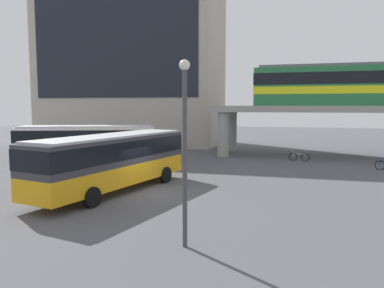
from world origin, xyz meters
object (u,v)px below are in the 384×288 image
(bus_main, at_px, (113,157))
(bicycle_silver, at_px, (299,157))
(train, at_px, (382,84))
(bus_secondary, at_px, (87,141))
(station_building, at_px, (131,60))
(pedestrian_near_building, at_px, (26,150))

(bus_main, xyz_separation_m, bicycle_silver, (10.19, 15.20, -1.63))
(train, relative_size, bus_secondary, 2.04)
(station_building, bearing_deg, bicycle_silver, -28.25)
(bicycle_silver, bearing_deg, pedestrian_near_building, -167.09)
(station_building, relative_size, pedestrian_near_building, 12.41)
(train, xyz_separation_m, bus_secondary, (-23.99, -10.54, -4.82))
(train, bearing_deg, station_building, 165.07)
(train, xyz_separation_m, bicycle_silver, (-7.11, -3.78, -6.45))
(bus_main, relative_size, pedestrian_near_building, 6.19)
(bus_main, bearing_deg, station_building, 112.16)
(station_building, bearing_deg, train, -14.93)
(station_building, distance_m, pedestrian_near_building, 19.65)
(station_building, relative_size, bus_secondary, 2.02)
(station_building, height_order, bus_secondary, station_building)
(bus_secondary, xyz_separation_m, pedestrian_near_building, (-7.00, 1.29, -1.12))
(bicycle_silver, bearing_deg, train, 27.98)
(station_building, xyz_separation_m, bus_main, (10.78, -26.47, -8.75))
(bicycle_silver, bearing_deg, bus_secondary, -158.16)
(station_building, distance_m, train, 29.33)
(bus_main, relative_size, bicycle_silver, 6.49)
(bus_secondary, relative_size, pedestrian_near_building, 6.13)
(train, bearing_deg, pedestrian_near_building, -163.38)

